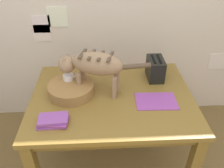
# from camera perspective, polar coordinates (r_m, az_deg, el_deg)

# --- Properties ---
(dining_table) EXTENTS (1.18, 0.89, 0.74)m
(dining_table) POSITION_cam_1_polar(r_m,az_deg,el_deg) (1.76, -0.00, -5.14)
(dining_table) COLOR olive
(dining_table) RESTS_ON ground_plane
(cat) EXTENTS (0.64, 0.25, 0.33)m
(cat) POSITION_cam_1_polar(r_m,az_deg,el_deg) (1.62, -4.76, 4.64)
(cat) COLOR #9A785B
(cat) RESTS_ON dining_table
(saucer_bowl) EXTENTS (0.17, 0.17, 0.04)m
(saucer_bowl) POSITION_cam_1_polar(r_m,az_deg,el_deg) (1.80, -10.38, -0.49)
(saucer_bowl) COLOR #B0B7A7
(saucer_bowl) RESTS_ON dining_table
(coffee_mug) EXTENTS (0.12, 0.08, 0.08)m
(coffee_mug) POSITION_cam_1_polar(r_m,az_deg,el_deg) (1.77, -10.46, 1.12)
(coffee_mug) COLOR white
(coffee_mug) RESTS_ON saucer_bowl
(magazine) EXTENTS (0.29, 0.20, 0.01)m
(magazine) POSITION_cam_1_polar(r_m,az_deg,el_deg) (1.68, 10.75, -4.13)
(magazine) COLOR purple
(magazine) RESTS_ON dining_table
(book_stack) EXTENTS (0.20, 0.13, 0.05)m
(book_stack) POSITION_cam_1_polar(r_m,az_deg,el_deg) (1.52, -14.25, -8.70)
(book_stack) COLOR #904FA6
(book_stack) RESTS_ON dining_table
(wicker_basket) EXTENTS (0.33, 0.33, 0.08)m
(wicker_basket) POSITION_cam_1_polar(r_m,az_deg,el_deg) (1.73, -9.95, -1.14)
(wicker_basket) COLOR olive
(wicker_basket) RESTS_ON dining_table
(toaster) EXTENTS (0.12, 0.20, 0.18)m
(toaster) POSITION_cam_1_polar(r_m,az_deg,el_deg) (1.89, 10.56, 3.73)
(toaster) COLOR black
(toaster) RESTS_ON dining_table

